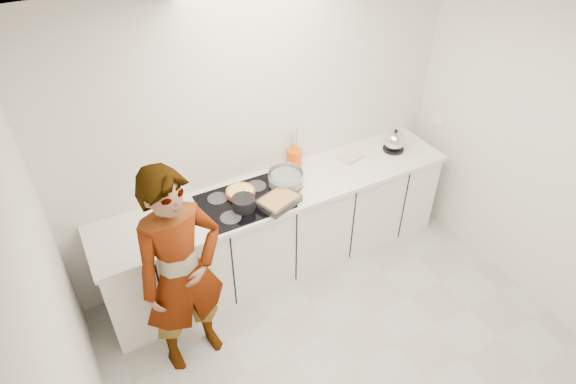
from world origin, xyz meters
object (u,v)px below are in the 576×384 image
saucepan (244,203)px  mixing_bowl (286,179)px  hob (244,202)px  baking_dish (279,201)px  utensil_crock (295,158)px  kettle (394,141)px  cook (182,274)px  tart_dish (241,192)px

saucepan → mixing_bowl: saucepan is taller
hob → baking_dish: size_ratio=1.86×
utensil_crock → kettle: bearing=-13.2°
saucepan → baking_dish: bearing=-17.7°
hob → utensil_crock: (0.63, 0.27, 0.08)m
mixing_bowl → cook: cook is taller
tart_dish → kettle: size_ratio=1.37×
baking_dish → utensil_crock: size_ratio=2.34×
baking_dish → cook: 1.00m
hob → kettle: size_ratio=3.14×
mixing_bowl → saucepan: bearing=-164.4°
baking_dish → kettle: size_ratio=1.69×
saucepan → cook: (-0.67, -0.42, -0.09)m
hob → kettle: (1.59, 0.05, 0.09)m
tart_dish → cook: size_ratio=0.18×
kettle → utensil_crock: bearing=166.8°
hob → tart_dish: tart_dish is taller
hob → baking_dish: (0.23, -0.17, 0.04)m
baking_dish → mixing_bowl: 0.28m
baking_dish → cook: size_ratio=0.22×
mixing_bowl → kettle: size_ratio=1.37×
tart_dish → mixing_bowl: 0.41m
cook → baking_dish: bearing=10.4°
cook → tart_dish: bearing=30.8°
tart_dish → utensil_crock: 0.65m
utensil_crock → baking_dish: bearing=-131.8°
saucepan → kettle: 1.64m
tart_dish → mixing_bowl: (0.40, -0.06, 0.03)m
saucepan → baking_dish: saucepan is taller
saucepan → utensil_crock: (0.67, 0.36, 0.02)m
hob → utensil_crock: 0.69m
tart_dish → baking_dish: baking_dish is taller
tart_dish → cook: bearing=-140.3°
kettle → hob: bearing=-178.3°
saucepan → baking_dish: 0.29m
baking_dish → cook: cook is taller
tart_dish → mixing_bowl: bearing=-7.9°
tart_dish → saucepan: bearing=-105.9°
mixing_bowl → cook: size_ratio=0.18×
saucepan → utensil_crock: bearing=28.1°
hob → saucepan: (-0.04, -0.08, 0.06)m
hob → cook: (-0.71, -0.50, -0.03)m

